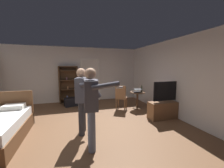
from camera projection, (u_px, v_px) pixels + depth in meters
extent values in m
plane|color=brown|center=(82.00, 130.00, 3.72)|extent=(7.37, 7.37, 0.00)
cube|color=silver|center=(76.00, 75.00, 6.79)|extent=(6.49, 0.12, 2.66)
cube|color=silver|center=(181.00, 79.00, 4.47)|extent=(0.12, 6.94, 2.66)
cube|color=white|center=(82.00, 81.00, 6.83)|extent=(0.08, 0.08, 2.05)
cube|color=white|center=(99.00, 80.00, 7.07)|extent=(0.08, 0.08, 2.05)
cube|color=white|center=(90.00, 59.00, 6.82)|extent=(0.93, 0.08, 0.08)
cube|color=brown|center=(5.00, 109.00, 3.92)|extent=(1.43, 0.08, 1.02)
cube|color=white|center=(14.00, 107.00, 3.74)|extent=(0.50, 0.34, 0.12)
cube|color=#4C331E|center=(60.00, 85.00, 6.38)|extent=(0.06, 0.32, 1.75)
cube|color=#4C331E|center=(77.00, 84.00, 6.61)|extent=(0.06, 0.32, 1.75)
cube|color=#4C331E|center=(68.00, 67.00, 6.39)|extent=(0.87, 0.32, 0.04)
cube|color=#4C331E|center=(69.00, 84.00, 6.64)|extent=(0.87, 0.02, 1.75)
cube|color=#4C331E|center=(69.00, 98.00, 6.58)|extent=(0.81, 0.32, 0.03)
cylinder|color=#7C82BC|center=(67.00, 97.00, 6.54)|extent=(0.07, 0.07, 0.11)
cube|color=#4C331E|center=(69.00, 89.00, 6.52)|extent=(0.81, 0.32, 0.03)
cylinder|color=tan|center=(68.00, 88.00, 6.50)|extent=(0.07, 0.07, 0.12)
cube|color=#4C331E|center=(68.00, 80.00, 6.47)|extent=(0.81, 0.32, 0.03)
cylinder|color=#81525F|center=(67.00, 79.00, 6.44)|extent=(0.07, 0.07, 0.12)
cube|color=#4C331E|center=(68.00, 71.00, 6.41)|extent=(0.81, 0.32, 0.03)
cube|color=brown|center=(167.00, 110.00, 4.64)|extent=(1.29, 0.40, 0.56)
cube|color=black|center=(168.00, 91.00, 4.54)|extent=(1.09, 0.05, 0.63)
cube|color=#43398E|center=(168.00, 91.00, 4.57)|extent=(1.03, 0.01, 0.57)
cylinder|color=#4C331E|center=(137.00, 101.00, 5.63)|extent=(0.08, 0.08, 0.67)
cylinder|color=#4C331E|center=(137.00, 108.00, 5.67)|extent=(0.37, 0.37, 0.03)
cylinder|color=#4C331E|center=(137.00, 92.00, 5.58)|extent=(0.62, 0.62, 0.03)
cube|color=black|center=(137.00, 92.00, 5.57)|extent=(0.33, 0.24, 0.02)
cube|color=black|center=(138.00, 89.00, 5.44)|extent=(0.33, 0.22, 0.05)
cube|color=navy|center=(138.00, 89.00, 5.45)|extent=(0.30, 0.18, 0.04)
cylinder|color=#39412B|center=(142.00, 89.00, 5.53)|extent=(0.06, 0.06, 0.23)
cylinder|color=#39412B|center=(142.00, 86.00, 5.51)|extent=(0.03, 0.03, 0.06)
cylinder|color=brown|center=(126.00, 103.00, 5.68)|extent=(0.04, 0.04, 0.45)
cylinder|color=brown|center=(118.00, 102.00, 5.78)|extent=(0.04, 0.04, 0.45)
cylinder|color=brown|center=(125.00, 105.00, 5.36)|extent=(0.04, 0.04, 0.45)
cylinder|color=brown|center=(116.00, 104.00, 5.46)|extent=(0.04, 0.04, 0.45)
cube|color=brown|center=(121.00, 98.00, 5.54)|extent=(0.58, 0.58, 0.04)
cube|color=brown|center=(121.00, 92.00, 5.34)|extent=(0.37, 0.27, 0.50)
cylinder|color=slate|center=(91.00, 126.00, 3.01)|extent=(0.15, 0.15, 0.85)
cylinder|color=slate|center=(92.00, 131.00, 2.75)|extent=(0.15, 0.15, 0.85)
cube|color=#4C4C56|center=(91.00, 95.00, 2.79)|extent=(0.30, 0.50, 0.60)
sphere|color=tan|center=(90.00, 74.00, 2.74)|extent=(0.23, 0.23, 0.23)
cylinder|color=#4C4C56|center=(94.00, 87.00, 3.05)|extent=(0.34, 0.12, 0.49)
cylinder|color=#4C4C56|center=(106.00, 86.00, 2.56)|extent=(0.54, 0.13, 0.16)
cube|color=white|center=(119.00, 87.00, 2.60)|extent=(0.12, 0.05, 0.04)
cylinder|color=#333338|center=(83.00, 115.00, 3.68)|extent=(0.15, 0.15, 0.84)
cylinder|color=#333338|center=(82.00, 119.00, 3.42)|extent=(0.15, 0.15, 0.84)
cube|color=#4C4C56|center=(81.00, 90.00, 3.46)|extent=(0.35, 0.50, 0.60)
sphere|color=tan|center=(81.00, 73.00, 3.41)|extent=(0.23, 0.23, 0.23)
cylinder|color=#4C4C56|center=(86.00, 84.00, 3.71)|extent=(0.34, 0.16, 0.48)
cylinder|color=#4C4C56|center=(89.00, 83.00, 3.20)|extent=(0.46, 0.19, 0.19)
cube|color=white|center=(99.00, 85.00, 3.20)|extent=(0.12, 0.06, 0.04)
cube|color=black|center=(71.00, 102.00, 6.03)|extent=(0.63, 0.49, 0.36)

